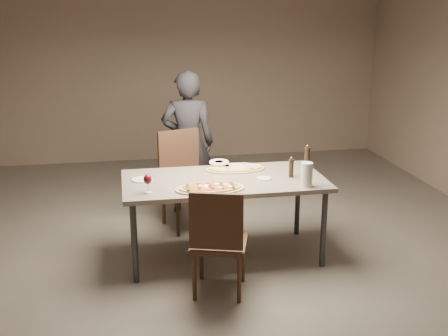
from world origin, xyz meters
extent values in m
plane|color=#615A53|center=(0.00, 0.00, 0.00)|extent=(7.00, 7.00, 0.00)
plane|color=gray|center=(0.00, 3.50, 1.40)|extent=(6.00, 0.00, 6.00)
cube|color=slate|center=(0.00, 0.00, 0.73)|extent=(1.80, 0.90, 0.04)
cylinder|color=#333335|center=(-0.82, -0.37, 0.35)|extent=(0.05, 0.05, 0.71)
cylinder|color=#333335|center=(0.82, -0.37, 0.35)|extent=(0.05, 0.05, 0.71)
cylinder|color=#333335|center=(-0.82, 0.37, 0.35)|extent=(0.05, 0.05, 0.71)
cylinder|color=#333335|center=(0.82, 0.37, 0.35)|extent=(0.05, 0.05, 0.71)
ellipsoid|color=white|center=(-0.25, -0.27, 0.79)|extent=(0.05, 0.05, 0.01)
ellipsoid|color=white|center=(-0.21, -0.31, 0.79)|extent=(0.05, 0.05, 0.01)
ellipsoid|color=white|center=(-0.03, -0.27, 0.79)|extent=(0.05, 0.05, 0.01)
ellipsoid|color=white|center=(-0.11, -0.25, 0.79)|extent=(0.05, 0.05, 0.01)
ellipsoid|color=white|center=(-0.20, -0.26, 0.79)|extent=(0.05, 0.05, 0.01)
ellipsoid|color=white|center=(-0.01, -0.33, 0.79)|extent=(0.05, 0.05, 0.01)
ellipsoid|color=white|center=(-0.10, -0.35, 0.79)|extent=(0.05, 0.05, 0.01)
cube|color=#203617|center=(-0.36, -0.29, 0.79)|extent=(0.03, 0.17, 0.01)
cube|color=#203617|center=(-0.27, -0.28, 0.79)|extent=(0.03, 0.17, 0.01)
cube|color=#203617|center=(-0.17, -0.29, 0.79)|extent=(0.05, 0.17, 0.01)
cube|color=#203617|center=(-0.08, -0.29, 0.79)|extent=(0.03, 0.17, 0.01)
cube|color=#203617|center=(0.02, -0.29, 0.79)|extent=(0.03, 0.17, 0.01)
cylinder|color=#C1767B|center=(0.07, 0.20, 0.79)|extent=(0.07, 0.07, 0.00)
cylinder|color=#C1767B|center=(0.28, 0.24, 0.79)|extent=(0.07, 0.07, 0.00)
cylinder|color=#C1767B|center=(0.26, 0.33, 0.79)|extent=(0.07, 0.07, 0.00)
cylinder|color=#C1767B|center=(0.07, 0.29, 0.79)|extent=(0.07, 0.07, 0.00)
cylinder|color=#C1767B|center=(0.07, 0.28, 0.79)|extent=(0.07, 0.07, 0.00)
cylinder|color=#C1767B|center=(0.29, 0.18, 0.79)|extent=(0.07, 0.07, 0.00)
cylinder|color=#C1767B|center=(0.09, 0.26, 0.79)|extent=(0.07, 0.07, 0.00)
cylinder|color=beige|center=(0.02, 0.35, 0.78)|extent=(0.16, 0.16, 0.06)
torus|color=beige|center=(0.02, 0.35, 0.80)|extent=(0.19, 0.19, 0.03)
cube|color=olive|center=(0.04, 0.35, 0.79)|extent=(0.06, 0.05, 0.04)
cube|color=olive|center=(0.02, 0.37, 0.79)|extent=(0.06, 0.06, 0.04)
cube|color=olive|center=(0.00, 0.36, 0.79)|extent=(0.06, 0.06, 0.04)
cube|color=olive|center=(0.00, 0.34, 0.79)|extent=(0.06, 0.05, 0.04)
cube|color=olive|center=(0.02, 0.33, 0.79)|extent=(0.04, 0.05, 0.04)
cylinder|color=white|center=(0.35, -0.08, 0.76)|extent=(0.12, 0.12, 0.01)
cylinder|color=#B0BE46|center=(0.35, -0.08, 0.76)|extent=(0.09, 0.09, 0.00)
cylinder|color=black|center=(0.83, 0.17, 0.84)|extent=(0.05, 0.05, 0.19)
cylinder|color=black|center=(0.83, 0.17, 0.95)|extent=(0.06, 0.06, 0.02)
sphere|color=gold|center=(0.83, 0.17, 0.97)|extent=(0.02, 0.02, 0.02)
cylinder|color=black|center=(0.60, -0.06, 0.83)|extent=(0.04, 0.04, 0.15)
cylinder|color=black|center=(0.60, -0.06, 0.91)|extent=(0.05, 0.05, 0.02)
sphere|color=gold|center=(0.60, -0.06, 0.93)|extent=(0.02, 0.02, 0.02)
cylinder|color=silver|center=(0.65, -0.34, 0.86)|extent=(0.10, 0.10, 0.21)
cylinder|color=silver|center=(-0.69, -0.26, 0.75)|extent=(0.06, 0.06, 0.01)
cylinder|color=silver|center=(-0.69, -0.26, 0.79)|extent=(0.01, 0.01, 0.07)
ellipsoid|color=#4D0B17|center=(-0.69, -0.26, 0.87)|extent=(0.07, 0.07, 0.08)
cylinder|color=white|center=(-0.72, 0.09, 0.76)|extent=(0.19, 0.19, 0.01)
cube|color=#3C2619|center=(-0.16, -0.64, 0.42)|extent=(0.54, 0.54, 0.04)
cylinder|color=#3C2619|center=(-0.38, -0.76, 0.20)|extent=(0.04, 0.04, 0.40)
cylinder|color=#3C2619|center=(-0.04, -0.86, 0.20)|extent=(0.04, 0.04, 0.40)
cylinder|color=#3C2619|center=(-0.27, -0.42, 0.20)|extent=(0.04, 0.04, 0.40)
cylinder|color=#3C2619|center=(0.06, -0.52, 0.20)|extent=(0.04, 0.04, 0.40)
cube|color=#3C2619|center=(-0.21, -0.83, 0.68)|extent=(0.40, 0.16, 0.45)
cube|color=#3C2619|center=(-0.24, 0.77, 0.46)|extent=(0.59, 0.59, 0.04)
cylinder|color=#3C2619|center=(-0.11, 1.01, 0.22)|extent=(0.04, 0.04, 0.44)
cylinder|color=#3C2619|center=(-0.48, 0.90, 0.22)|extent=(0.04, 0.04, 0.44)
cylinder|color=#3C2619|center=(0.00, 0.64, 0.22)|extent=(0.04, 0.04, 0.44)
cylinder|color=#3C2619|center=(-0.37, 0.53, 0.22)|extent=(0.04, 0.04, 0.44)
cube|color=#3C2619|center=(-0.30, 0.97, 0.75)|extent=(0.44, 0.17, 0.49)
imported|color=black|center=(-0.17, 1.24, 0.79)|extent=(0.63, 0.47, 1.58)
camera|label=1|loc=(-0.88, -4.69, 2.26)|focal=45.00mm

